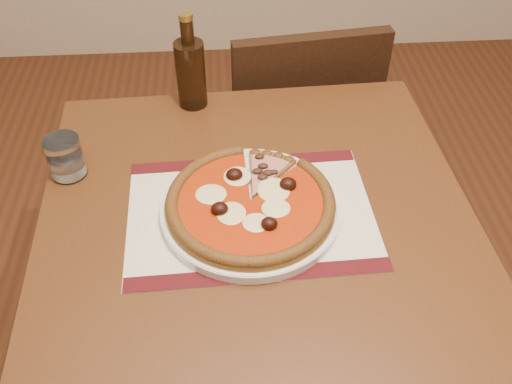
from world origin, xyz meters
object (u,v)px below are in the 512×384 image
(water_glass, at_px, (65,157))
(bottle, at_px, (191,71))
(pizza, at_px, (250,202))
(plate, at_px, (251,209))
(table, at_px, (257,247))
(chair_far, at_px, (296,132))

(water_glass, bearing_deg, bottle, 42.94)
(pizza, bearing_deg, plate, 74.63)
(table, bearing_deg, pizza, -153.60)
(water_glass, height_order, bottle, bottle)
(water_glass, bearing_deg, plate, -21.11)
(table, bearing_deg, plate, -153.88)
(pizza, bearing_deg, table, 26.40)
(chair_far, relative_size, plate, 2.55)
(plate, xyz_separation_m, bottle, (-0.11, 0.36, 0.07))
(plate, height_order, pizza, pizza)
(table, height_order, water_glass, water_glass)
(chair_far, height_order, plate, chair_far)
(pizza, height_order, bottle, bottle)
(table, relative_size, water_glass, 9.86)
(plate, bearing_deg, chair_far, 73.95)
(plate, bearing_deg, pizza, -105.37)
(plate, height_order, water_glass, water_glass)
(chair_far, bearing_deg, table, 67.83)
(bottle, bearing_deg, pizza, -73.23)
(water_glass, relative_size, bottle, 0.38)
(chair_far, distance_m, water_glass, 0.76)
(pizza, bearing_deg, water_glass, 158.88)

